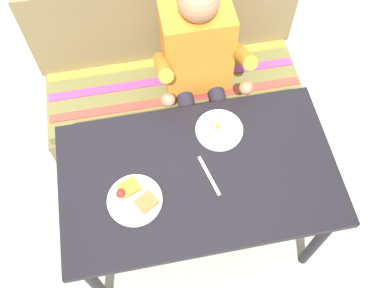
% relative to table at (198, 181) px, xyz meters
% --- Properties ---
extents(ground_plane, '(8.00, 8.00, 0.00)m').
position_rel_table_xyz_m(ground_plane, '(0.00, 0.00, -0.65)').
color(ground_plane, '#A3A398').
extents(table, '(1.20, 0.70, 0.73)m').
position_rel_table_xyz_m(table, '(0.00, 0.00, 0.00)').
color(table, black).
rests_on(table, ground).
extents(couch, '(1.44, 0.56, 1.00)m').
position_rel_table_xyz_m(couch, '(0.00, 0.76, -0.32)').
color(couch, brown).
rests_on(couch, ground).
extents(person, '(0.45, 0.61, 1.21)m').
position_rel_table_xyz_m(person, '(0.12, 0.59, 0.09)').
color(person, orange).
rests_on(person, ground).
extents(plate_breakfast, '(0.23, 0.23, 0.05)m').
position_rel_table_xyz_m(plate_breakfast, '(-0.28, -0.08, 0.10)').
color(plate_breakfast, white).
rests_on(plate_breakfast, table).
extents(plate_eggs, '(0.22, 0.22, 0.04)m').
position_rel_table_xyz_m(plate_eggs, '(0.13, 0.19, 0.09)').
color(plate_eggs, white).
rests_on(plate_eggs, table).
extents(knife, '(0.06, 0.20, 0.00)m').
position_rel_table_xyz_m(knife, '(0.04, -0.02, 0.08)').
color(knife, silver).
rests_on(knife, table).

